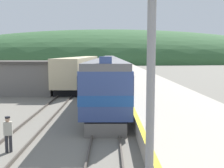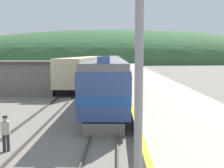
# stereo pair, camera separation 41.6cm
# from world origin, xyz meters

# --- Properties ---
(track_main) EXTENTS (1.52, 180.00, 0.16)m
(track_main) POSITION_xyz_m (0.00, 70.00, 0.08)
(track_main) COLOR #4C443D
(track_main) RESTS_ON ground
(track_siding) EXTENTS (1.52, 180.00, 0.16)m
(track_siding) POSITION_xyz_m (-4.42, 70.00, 0.08)
(track_siding) COLOR #4C443D
(track_siding) RESTS_ON ground
(platform) EXTENTS (6.71, 140.00, 0.88)m
(platform) POSITION_xyz_m (4.94, 50.00, 0.43)
(platform) COLOR #ADA393
(platform) RESTS_ON ground
(distant_hills) EXTENTS (220.08, 99.04, 35.93)m
(distant_hills) POSITION_xyz_m (0.00, 151.21, 0.00)
(distant_hills) COLOR #335B33
(distant_hills) RESTS_ON ground
(station_shed) EXTENTS (7.73, 5.83, 3.63)m
(station_shed) POSITION_xyz_m (-9.49, 29.09, 1.83)
(station_shed) COLOR slate
(station_shed) RESTS_ON ground
(express_train_lead_car) EXTENTS (2.92, 19.62, 4.24)m
(express_train_lead_car) POSITION_xyz_m (0.00, 22.62, 2.13)
(express_train_lead_car) COLOR black
(express_train_lead_car) RESTS_ON ground
(carriage_second) EXTENTS (2.91, 21.29, 3.88)m
(carriage_second) POSITION_xyz_m (0.00, 44.18, 2.11)
(carriage_second) COLOR black
(carriage_second) RESTS_ON ground
(carriage_third) EXTENTS (2.91, 21.29, 3.88)m
(carriage_third) POSITION_xyz_m (0.00, 66.35, 2.11)
(carriage_third) COLOR black
(carriage_third) RESTS_ON ground
(carriage_fourth) EXTENTS (2.91, 21.29, 3.88)m
(carriage_fourth) POSITION_xyz_m (0.00, 88.53, 2.11)
(carriage_fourth) COLOR black
(carriage_fourth) RESTS_ON ground
(siding_train) EXTENTS (2.90, 41.54, 3.92)m
(siding_train) POSITION_xyz_m (-4.42, 46.42, 2.02)
(siding_train) COLOR black
(siding_train) RESTS_ON ground
(signal_mast_main) EXTENTS (2.20, 0.42, 7.69)m
(signal_mast_main) POSITION_xyz_m (1.16, 5.81, 5.05)
(signal_mast_main) COLOR gray
(signal_mast_main) RESTS_ON ground
(track_worker) EXTENTS (0.40, 0.30, 1.63)m
(track_worker) POSITION_xyz_m (-4.30, 11.15, 0.92)
(track_worker) COLOR #2D2D33
(track_worker) RESTS_ON ground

